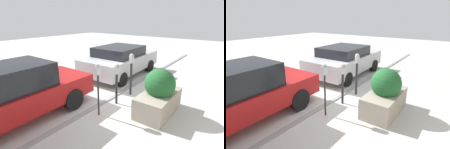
{
  "view_description": "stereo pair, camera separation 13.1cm",
  "coord_description": "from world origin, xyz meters",
  "views": [
    {
      "loc": [
        -4.25,
        -3.32,
        2.72
      ],
      "look_at": [
        0.0,
        -0.09,
        0.96
      ],
      "focal_mm": 28.0,
      "sensor_mm": 36.0,
      "label": 1
    },
    {
      "loc": [
        -4.33,
        -3.22,
        2.72
      ],
      "look_at": [
        0.0,
        -0.09,
        0.96
      ],
      "focal_mm": 28.0,
      "sensor_mm": 36.0,
      "label": 2
    }
  ],
  "objects": [
    {
      "name": "ground_plane",
      "position": [
        0.0,
        0.0,
        0.0
      ],
      "size": [
        40.0,
        40.0,
        0.0
      ],
      "primitive_type": "plane",
      "color": "beige"
    },
    {
      "name": "curb_strip",
      "position": [
        0.0,
        0.08,
        0.02
      ],
      "size": [
        19.0,
        0.16,
        0.04
      ],
      "color": "gray",
      "rests_on": "ground_plane"
    },
    {
      "name": "parking_meter_nearest",
      "position": [
        -0.9,
        -0.29,
        1.14
      ],
      "size": [
        0.16,
        0.14,
        1.54
      ],
      "color": "#232326",
      "rests_on": "ground_plane"
    },
    {
      "name": "parking_meter_second",
      "position": [
        -0.01,
        -0.29,
        0.91
      ],
      "size": [
        0.19,
        0.16,
        1.36
      ],
      "color": "#232326",
      "rests_on": "ground_plane"
    },
    {
      "name": "parking_meter_middle",
      "position": [
        0.88,
        -0.28,
        1.0
      ],
      "size": [
        0.18,
        0.15,
        1.53
      ],
      "color": "#232326",
      "rests_on": "ground_plane"
    },
    {
      "name": "planter_box",
      "position": [
        0.28,
        -1.6,
        0.57
      ],
      "size": [
        1.69,
        0.87,
        1.35
      ],
      "color": "gray",
      "rests_on": "ground_plane"
    },
    {
      "name": "parked_car_front",
      "position": [
        -2.55,
        1.32,
        0.81
      ],
      "size": [
        4.46,
        1.77,
        1.58
      ],
      "rotation": [
        0.0,
        0.0,
        0.01
      ],
      "color": "maroon",
      "rests_on": "ground_plane"
    },
    {
      "name": "parked_car_middle",
      "position": [
        2.63,
        1.38,
        0.74
      ],
      "size": [
        4.22,
        2.09,
        1.41
      ],
      "rotation": [
        0.0,
        0.0,
        0.02
      ],
      "color": "#B7B7BC",
      "rests_on": "ground_plane"
    }
  ]
}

